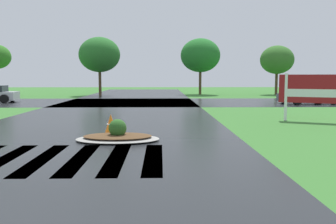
# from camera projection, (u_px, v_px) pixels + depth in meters

# --- Properties ---
(asphalt_roadway) EXTENTS (10.01, 80.00, 0.01)m
(asphalt_roadway) POSITION_uv_depth(u_px,v_px,m) (93.00, 132.00, 13.03)
(asphalt_roadway) COLOR #232628
(asphalt_roadway) RESTS_ON ground
(asphalt_cross_road) EXTENTS (90.00, 9.00, 0.01)m
(asphalt_cross_road) POSITION_uv_depth(u_px,v_px,m) (128.00, 102.00, 27.45)
(asphalt_cross_road) COLOR #232628
(asphalt_cross_road) RESTS_ON ground
(crosswalk_stripes) EXTENTS (4.95, 3.46, 0.01)m
(crosswalk_stripes) POSITION_uv_depth(u_px,v_px,m) (61.00, 159.00, 8.82)
(crosswalk_stripes) COLOR white
(crosswalk_stripes) RESTS_ON ground
(estate_billboard) EXTENTS (2.62, 1.24, 2.12)m
(estate_billboard) POSITION_uv_depth(u_px,v_px,m) (313.00, 91.00, 15.83)
(estate_billboard) COLOR white
(estate_billboard) RESTS_ON ground
(median_island) EXTENTS (2.60, 1.62, 0.68)m
(median_island) POSITION_uv_depth(u_px,v_px,m) (118.00, 136.00, 11.25)
(median_island) COLOR #9E9B93
(median_island) RESTS_ON ground
(car_blue_compact) EXTENTS (4.20, 2.57, 1.21)m
(car_blue_compact) POSITION_uv_depth(u_px,v_px,m) (307.00, 96.00, 25.89)
(car_blue_compact) COLOR #4C545B
(car_blue_compact) RESTS_ON ground
(traffic_cone) EXTENTS (0.47, 0.47, 0.74)m
(traffic_cone) POSITION_uv_depth(u_px,v_px,m) (111.00, 125.00, 12.15)
(traffic_cone) COLOR orange
(traffic_cone) RESTS_ON ground
(background_treeline) EXTENTS (42.80, 6.03, 5.93)m
(background_treeline) POSITION_uv_depth(u_px,v_px,m) (232.00, 57.00, 37.34)
(background_treeline) COLOR #4C3823
(background_treeline) RESTS_ON ground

